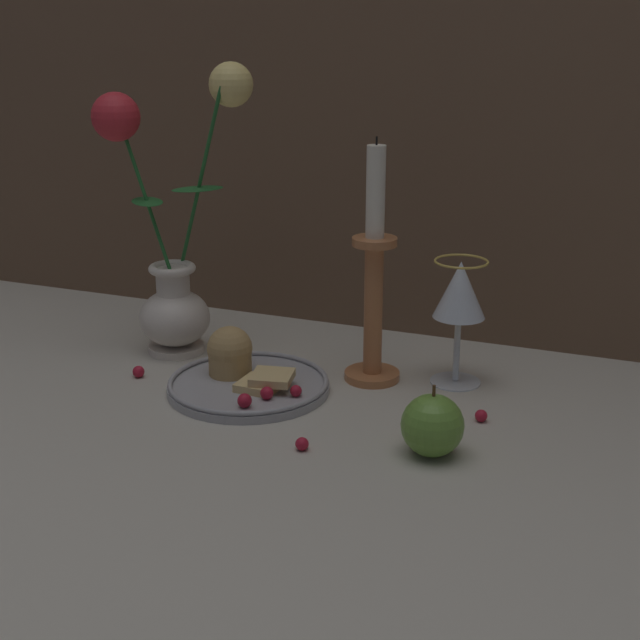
# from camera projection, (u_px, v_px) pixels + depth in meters

# --- Properties ---
(ground_plane) EXTENTS (2.40, 2.40, 0.00)m
(ground_plane) POSITION_uv_depth(u_px,v_px,m) (282.00, 394.00, 1.10)
(ground_plane) COLOR #B7B2A3
(ground_plane) RESTS_ON ground
(vase) EXTENTS (0.21, 0.10, 0.39)m
(vase) POSITION_uv_depth(u_px,v_px,m) (171.00, 248.00, 1.19)
(vase) COLOR silver
(vase) RESTS_ON ground_plane
(plate_with_pastries) EXTENTS (0.20, 0.20, 0.07)m
(plate_with_pastries) POSITION_uv_depth(u_px,v_px,m) (244.00, 375.00, 1.11)
(plate_with_pastries) COLOR #A3A3A8
(plate_with_pastries) RESTS_ON ground_plane
(wine_glass) EXTENTS (0.07, 0.07, 0.16)m
(wine_glass) POSITION_uv_depth(u_px,v_px,m) (460.00, 295.00, 1.09)
(wine_glass) COLOR silver
(wine_glass) RESTS_ON ground_plane
(candlestick) EXTENTS (0.07, 0.07, 0.31)m
(candlestick) POSITION_uv_depth(u_px,v_px,m) (374.00, 287.00, 1.10)
(candlestick) COLOR #B77042
(candlestick) RESTS_ON ground_plane
(apple_beside_vase) EXTENTS (0.07, 0.07, 0.08)m
(apple_beside_vase) POSITION_uv_depth(u_px,v_px,m) (432.00, 425.00, 0.93)
(apple_beside_vase) COLOR #669938
(apple_beside_vase) RESTS_ON ground_plane
(berry_near_plate) EXTENTS (0.02, 0.02, 0.02)m
(berry_near_plate) POSITION_uv_depth(u_px,v_px,m) (139.00, 372.00, 1.14)
(berry_near_plate) COLOR #AD192D
(berry_near_plate) RESTS_ON ground_plane
(berry_front_center) EXTENTS (0.01, 0.01, 0.01)m
(berry_front_center) POSITION_uv_depth(u_px,v_px,m) (302.00, 444.00, 0.95)
(berry_front_center) COLOR #AD192D
(berry_front_center) RESTS_ON ground_plane
(berry_by_glass_stem) EXTENTS (0.01, 0.01, 0.01)m
(berry_by_glass_stem) POSITION_uv_depth(u_px,v_px,m) (481.00, 416.00, 1.02)
(berry_by_glass_stem) COLOR #AD192D
(berry_by_glass_stem) RESTS_ON ground_plane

